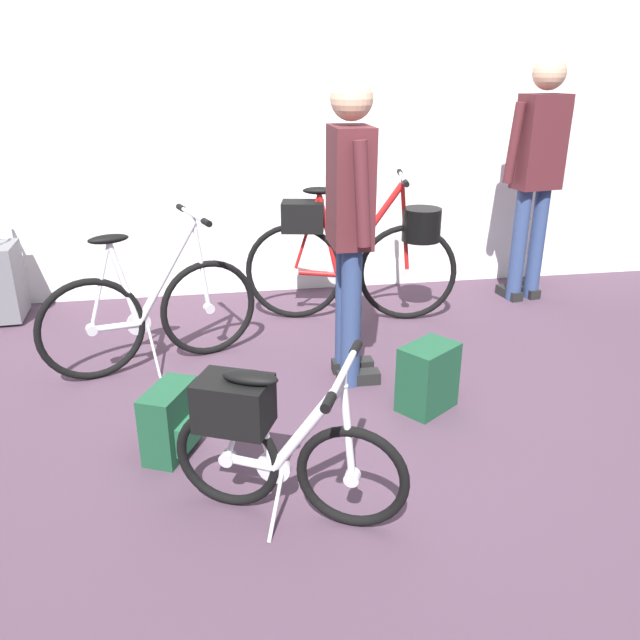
{
  "coord_description": "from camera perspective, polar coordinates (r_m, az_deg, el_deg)",
  "views": [
    {
      "loc": [
        -0.62,
        -2.63,
        1.67
      ],
      "look_at": [
        -0.16,
        0.13,
        0.55
      ],
      "focal_mm": 35.65,
      "sensor_mm": 36.0,
      "label": 1
    }
  ],
  "objects": [
    {
      "name": "rolling_suitcase",
      "position": [
        4.93,
        -26.32,
        3.17
      ],
      "size": [
        0.2,
        0.37,
        0.83
      ],
      "color": "slate",
      "rests_on": "ground_plane"
    },
    {
      "name": "folding_bike_foreground",
      "position": [
        2.49,
        -4.63,
        -10.51
      ],
      "size": [
        0.88,
        0.57,
        0.68
      ],
      "color": "black",
      "rests_on": "ground_plane"
    },
    {
      "name": "handbag_on_floor",
      "position": [
        3.34,
        9.59,
        -5.11
      ],
      "size": [
        0.35,
        0.33,
        0.36
      ],
      "color": "#19472D",
      "rests_on": "ground_plane"
    },
    {
      "name": "visitor_browsing",
      "position": [
        4.93,
        18.94,
        12.99
      ],
      "size": [
        0.53,
        0.31,
        1.74
      ],
      "color": "navy",
      "rests_on": "ground_plane"
    },
    {
      "name": "display_bike_left",
      "position": [
        4.38,
        3.43,
        6.31
      ],
      "size": [
        1.44,
        0.53,
        1.01
      ],
      "color": "black",
      "rests_on": "ground_plane"
    },
    {
      "name": "back_wall",
      "position": [
        4.9,
        -2.31,
        20.84
      ],
      "size": [
        6.96,
        0.1,
        3.17
      ],
      "primitive_type": "cube",
      "color": "white",
      "rests_on": "ground_plane"
    },
    {
      "name": "backpack_on_floor",
      "position": [
        3.01,
        -13.23,
        -8.86
      ],
      "size": [
        0.27,
        0.34,
        0.33
      ],
      "color": "#19472D",
      "rests_on": "ground_plane"
    },
    {
      "name": "display_bike_right",
      "position": [
        3.82,
        -14.86,
        0.72
      ],
      "size": [
        1.23,
        0.59,
        0.9
      ],
      "color": "black",
      "rests_on": "ground_plane"
    },
    {
      "name": "ground_plane",
      "position": [
        3.18,
        3.28,
        -9.96
      ],
      "size": [
        6.96,
        6.96,
        0.0
      ],
      "primitive_type": "plane",
      "color": "#473342"
    },
    {
      "name": "visitor_near_wall",
      "position": [
        3.37,
        2.72,
        9.09
      ],
      "size": [
        0.28,
        0.54,
        1.63
      ],
      "color": "navy",
      "rests_on": "ground_plane"
    }
  ]
}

